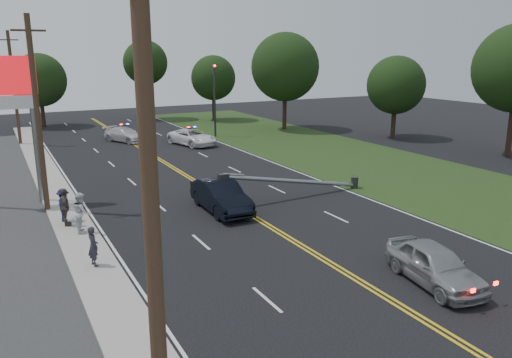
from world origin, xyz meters
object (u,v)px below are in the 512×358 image
fallen_streetlight (302,181)px  emergency_b (125,135)px  traffic_signal (215,94)px  bystander_b (82,212)px  utility_pole_far (14,88)px  waiting_sedan (434,265)px  pylon_sign (5,95)px  emergency_a (192,137)px  bystander_a (93,246)px  utility_pole_near (153,249)px  bystander_c (64,205)px  utility_pole_mid (37,115)px  crashed_sedan (221,196)px  bystander_d (65,207)px

fallen_streetlight → emergency_b: size_ratio=2.05×
traffic_signal → bystander_b: size_ratio=3.81×
utility_pole_far → waiting_sedan: bearing=-73.1°
pylon_sign → emergency_a: 20.33m
fallen_streetlight → bystander_a: size_ratio=5.86×
fallen_streetlight → emergency_b: fallen_streetlight is taller
fallen_streetlight → utility_pole_near: 21.27m
bystander_b → bystander_c: (-0.53, 1.95, -0.11)m
traffic_signal → utility_pole_mid: 25.12m
pylon_sign → bystander_b: bearing=-69.8°
utility_pole_mid → emergency_b: size_ratio=2.19×
utility_pole_mid → pylon_sign: bearing=123.0°
waiting_sedan → emergency_a: bearing=95.1°
utility_pole_near → bystander_b: utility_pole_near is taller
utility_pole_mid → crashed_sedan: size_ratio=2.02×
utility_pole_far → emergency_a: (13.74, -7.39, -4.37)m
crashed_sedan → bystander_d: bystander_d is taller
bystander_b → bystander_c: bystander_b is taller
utility_pole_far → bystander_a: size_ratio=6.26×
utility_pole_near → utility_pole_mid: same height
bystander_c → emergency_b: bearing=-3.0°
bystander_b → bystander_a: bearing=-175.9°
fallen_streetlight → crashed_sedan: 5.25m
fallen_streetlight → waiting_sedan: 11.91m
waiting_sedan → emergency_b: (-2.63, 34.96, -0.07)m
utility_pole_near → bystander_d: (0.53, 16.76, -4.05)m
pylon_sign → waiting_sedan: pylon_sign is taller
fallen_streetlight → utility_pole_mid: bearing=163.4°
emergency_b → bystander_b: size_ratio=2.47×
traffic_signal → bystander_d: 27.37m
crashed_sedan → emergency_b: bearing=89.5°
utility_pole_far → waiting_sedan: utility_pole_far is taller
waiting_sedan → bystander_d: (-10.92, 12.51, 0.30)m
emergency_b → bystander_d: size_ratio=2.50×
waiting_sedan → emergency_a: waiting_sedan is taller
pylon_sign → utility_pole_mid: (1.30, -2.00, -0.91)m
fallen_streetlight → bystander_a: fallen_streetlight is taller
emergency_a → bystander_d: (-13.21, -17.85, 0.32)m
fallen_streetlight → utility_pole_mid: size_ratio=0.94×
traffic_signal → bystander_a: (-16.68, -26.61, -3.29)m
bystander_d → bystander_c: bearing=5.1°
waiting_sedan → bystander_c: (-10.90, 13.24, 0.20)m
utility_pole_far → bystander_d: utility_pole_far is taller
utility_pole_far → bystander_d: 25.57m
utility_pole_mid → waiting_sedan: (11.45, -15.75, -4.35)m
traffic_signal → fallen_streetlight: 22.62m
pylon_sign → bystander_c: size_ratio=4.87×
utility_pole_mid → bystander_d: bearing=-80.7°
traffic_signal → bystander_a: 31.57m
bystander_b → bystander_c: size_ratio=1.13×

